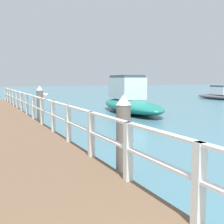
% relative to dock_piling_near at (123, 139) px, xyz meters
% --- Properties ---
extents(pier_railing, '(0.12, 23.04, 0.97)m').
position_rel_dock_piling_near_xyz_m(pier_railing, '(-0.38, 7.30, 0.12)').
color(pier_railing, silver).
rests_on(pier_railing, pier_deck).
extents(dock_piling_near, '(0.29, 0.29, 1.75)m').
position_rel_dock_piling_near_xyz_m(dock_piling_near, '(0.00, 0.00, 0.00)').
color(dock_piling_near, '#6B6056').
rests_on(dock_piling_near, ground_plane).
extents(dock_piling_far, '(0.29, 0.29, 1.75)m').
position_rel_dock_piling_near_xyz_m(dock_piling_far, '(0.00, 7.81, 0.00)').
color(dock_piling_far, '#6B6056').
rests_on(dock_piling_far, ground_plane).
extents(seagull_foreground, '(0.29, 0.43, 0.21)m').
position_rel_dock_piling_near_xyz_m(seagull_foreground, '(-0.38, 4.91, 0.61)').
color(seagull_foreground, white).
rests_on(seagull_foreground, pier_railing).
extents(boat_1, '(3.04, 7.48, 2.28)m').
position_rel_dock_piling_near_xyz_m(boat_1, '(6.03, 10.65, -0.13)').
color(boat_1, '#197266').
rests_on(boat_1, ground_plane).
extents(boat_2, '(1.64, 5.03, 1.40)m').
position_rel_dock_piling_near_xyz_m(boat_2, '(19.58, 16.90, -0.42)').
color(boat_2, '#4C4C51').
rests_on(boat_2, ground_plane).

